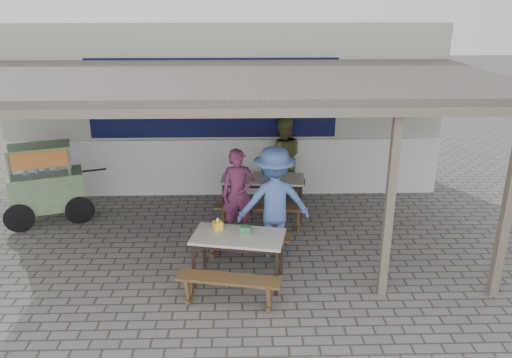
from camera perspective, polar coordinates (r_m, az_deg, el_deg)
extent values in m
plane|color=slate|center=(8.03, -4.27, -9.52)|extent=(60.00, 60.00, 0.00)
cube|color=#B4B0A2|center=(10.81, -3.67, 8.22)|extent=(9.00, 1.20, 3.50)
cube|color=white|center=(10.51, -3.65, 1.36)|extent=(9.00, 0.10, 1.20)
cube|color=#0F1246|center=(10.16, -4.97, 9.15)|extent=(5.00, 0.03, 1.60)
cube|color=#5D534F|center=(8.08, -4.46, 11.40)|extent=(9.00, 4.20, 0.12)
cube|color=#6C6251|center=(6.08, -5.34, 7.59)|extent=(9.00, 0.12, 0.12)
cube|color=#6C6251|center=(7.40, 26.84, -2.83)|extent=(0.12, 0.12, 2.70)
cube|color=#6C6251|center=(6.89, 15.02, -2.88)|extent=(0.11, 0.11, 2.70)
cube|color=beige|center=(9.43, 0.78, 0.04)|extent=(1.61, 0.81, 0.04)
cube|color=black|center=(9.45, 0.78, -0.30)|extent=(1.50, 0.70, 0.06)
cube|color=black|center=(9.37, -3.69, -2.60)|extent=(0.05, 0.05, 0.71)
cube|color=black|center=(9.30, 5.10, -2.81)|extent=(0.05, 0.05, 0.71)
cube|color=black|center=(9.88, -3.29, -1.37)|extent=(0.05, 0.05, 0.71)
cube|color=black|center=(9.82, 5.03, -1.56)|extent=(0.05, 0.05, 0.71)
cube|color=brown|center=(8.93, 0.56, -3.22)|extent=(1.67, 0.43, 0.04)
cube|color=brown|center=(9.08, -3.72, -4.41)|extent=(0.08, 0.28, 0.41)
cube|color=brown|center=(9.01, 4.86, -4.63)|extent=(0.08, 0.28, 0.41)
cube|color=brown|center=(10.16, 0.97, -0.28)|extent=(1.67, 0.43, 0.04)
cube|color=brown|center=(10.29, -2.80, -1.37)|extent=(0.08, 0.28, 0.41)
cube|color=brown|center=(10.23, 4.74, -1.54)|extent=(0.08, 0.28, 0.41)
cube|color=beige|center=(7.20, -2.05, -6.59)|extent=(1.41, 0.93, 0.04)
cube|color=black|center=(7.22, -2.04, -7.01)|extent=(1.30, 0.81, 0.06)
cube|color=black|center=(7.26, -7.13, -9.84)|extent=(0.05, 0.05, 0.71)
cube|color=black|center=(7.04, 2.33, -10.70)|extent=(0.05, 0.05, 0.71)
cube|color=black|center=(7.74, -5.93, -7.78)|extent=(0.05, 0.05, 0.71)
cube|color=black|center=(7.54, 2.90, -8.50)|extent=(0.05, 0.05, 0.71)
cube|color=brown|center=(6.77, -3.15, -11.34)|extent=(1.43, 0.54, 0.04)
cube|color=brown|center=(7.02, -7.63, -12.44)|extent=(0.10, 0.28, 0.41)
cube|color=brown|center=(6.81, 1.56, -13.37)|extent=(0.10, 0.28, 0.41)
cube|color=brown|center=(7.91, -1.06, -6.41)|extent=(1.43, 0.54, 0.04)
cube|color=brown|center=(8.13, -4.92, -7.52)|extent=(0.10, 0.28, 0.41)
cube|color=brown|center=(7.94, 2.91, -8.15)|extent=(0.10, 0.28, 0.41)
cube|color=#84A46D|center=(10.00, -22.70, -1.15)|extent=(1.41, 1.03, 0.65)
cube|color=#84A46D|center=(10.12, -22.44, -2.98)|extent=(1.35, 0.98, 0.05)
cylinder|color=black|center=(9.83, -25.44, -4.09)|extent=(0.51, 0.22, 0.52)
cylinder|color=black|center=(9.77, -19.47, -3.39)|extent=(0.51, 0.22, 0.52)
cube|color=silver|center=(9.82, -23.42, 2.00)|extent=(1.16, 0.87, 0.51)
cube|color=#84A46D|center=(9.75, -23.63, 3.43)|extent=(1.20, 0.91, 0.04)
cube|color=red|center=(9.51, -23.54, 1.99)|extent=(0.89, 0.32, 0.30)
cylinder|color=black|center=(9.89, -18.62, 0.88)|extent=(0.63, 0.25, 0.04)
imported|color=#752F54|center=(8.55, -2.05, -1.71)|extent=(0.62, 0.45, 1.58)
imported|color=brown|center=(10.24, 3.06, 2.40)|extent=(0.85, 0.66, 1.72)
imported|color=#4E6DB5|center=(7.92, 2.07, -2.61)|extent=(1.25, 0.82, 1.81)
cube|color=yellow|center=(7.36, -4.39, -5.30)|extent=(0.16, 0.16, 0.12)
cube|color=#347644|center=(7.22, -1.17, -5.82)|extent=(0.18, 0.14, 0.11)
cylinder|color=white|center=(9.54, 2.37, 0.63)|extent=(0.07, 0.07, 0.08)
imported|color=silver|center=(9.56, -1.01, 0.61)|extent=(0.28, 0.28, 0.05)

